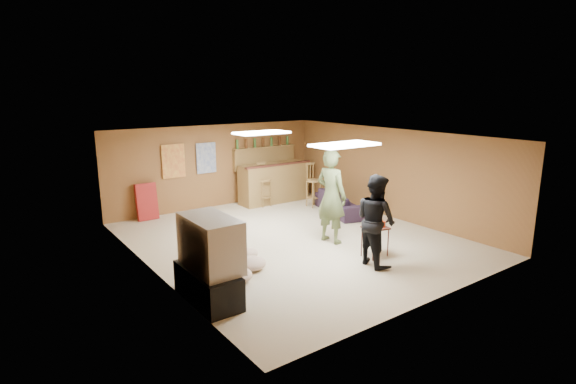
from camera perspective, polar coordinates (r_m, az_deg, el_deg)
ground at (r=9.59m, az=0.70°, el=-6.05°), size 7.00×7.00×0.00m
ceiling at (r=9.12m, az=0.74°, el=7.14°), size 6.00×7.00×0.02m
wall_back at (r=12.23m, az=-9.12°, el=3.28°), size 6.00×0.02×2.20m
wall_front at (r=6.90m, az=18.39°, el=-4.79°), size 6.00×0.02×2.20m
wall_left at (r=7.93m, az=-16.97°, el=-2.42°), size 0.02×7.00×2.20m
wall_right at (r=11.31m, az=13.03°, el=2.32°), size 0.02×7.00×2.20m
tv_stand at (r=6.99m, az=-10.14°, el=-11.55°), size 0.55×1.30×0.50m
dvd_box at (r=7.12m, az=-8.48°, el=-11.90°), size 0.35×0.50×0.08m
tv_body at (r=6.78m, az=-9.82°, el=-6.41°), size 0.60×1.10×0.80m
tv_screen at (r=6.91m, az=-7.51°, el=-5.95°), size 0.02×0.95×0.65m
bar_counter at (r=12.61m, az=-1.81°, el=1.19°), size 2.00×0.60×1.10m
bar_lip at (r=12.30m, az=-1.17°, el=3.50°), size 2.10×0.12×0.05m
bar_shelf at (r=12.82m, az=-2.98°, el=5.68°), size 2.00×0.18×0.05m
bar_backing at (r=12.88m, az=-3.01°, el=4.36°), size 2.00×0.14×0.60m
poster_left at (r=11.67m, az=-14.34°, el=3.82°), size 0.60×0.03×0.85m
poster_right at (r=12.02m, az=-10.36°, el=4.27°), size 0.55×0.03×0.80m
folding_chair_stack at (r=11.43m, az=-17.51°, el=-1.18°), size 0.50×0.26×0.91m
ceiling_panel_front at (r=7.97m, az=7.22°, el=5.98°), size 1.20×0.60×0.04m
ceiling_panel_back at (r=10.10m, az=-3.36°, el=7.52°), size 1.20×0.60×0.04m
person_olive at (r=9.25m, az=5.52°, el=-0.56°), size 0.58×0.78×1.94m
person_black at (r=8.20m, az=11.08°, el=-3.52°), size 0.73×0.88×1.67m
sofa at (r=11.61m, az=6.81°, el=-1.36°), size 1.23×1.97×0.54m
tray_table at (r=8.74m, az=10.97°, el=-6.21°), size 0.50×0.43×0.58m
cup_red_near at (r=8.61m, az=10.32°, el=-4.05°), size 0.09×0.09×0.11m
cup_red_far at (r=8.65m, az=12.01°, el=-4.02°), size 0.10×0.10×0.11m
cup_blue at (r=8.80m, az=11.43°, el=-3.73°), size 0.10×0.10×0.10m
bar_stool_left at (r=12.16m, az=-3.05°, el=0.62°), size 0.44×0.44×1.06m
bar_stool_right at (r=12.09m, az=3.26°, el=1.15°), size 0.45×0.45×1.30m
cushion_near_tv at (r=8.07m, az=-4.61°, el=-9.00°), size 0.66×0.66×0.23m
cushion_mid at (r=8.57m, az=-5.30°, el=-7.78°), size 0.55×0.55×0.20m
cushion_far at (r=7.59m, az=-6.61°, el=-10.46°), size 0.70×0.70×0.24m
bottle_row at (r=12.75m, az=-3.16°, el=6.34°), size 1.76×0.08×0.26m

